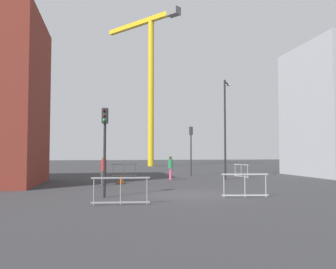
{
  "coord_description": "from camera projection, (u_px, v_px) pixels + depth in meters",
  "views": [
    {
      "loc": [
        -4.1,
        -16.79,
        2.03
      ],
      "look_at": [
        0.0,
        5.76,
        3.21
      ],
      "focal_mm": 37.65,
      "sensor_mm": 36.0,
      "label": 1
    }
  ],
  "objects": [
    {
      "name": "traffic_light_near",
      "position": [
        105.0,
        137.0,
        16.01
      ],
      "size": [
        0.31,
        0.39,
        4.07
      ],
      "color": "#232326",
      "rests_on": "ground"
    },
    {
      "name": "ground",
      "position": [
        189.0,
        194.0,
        17.13
      ],
      "size": [
        160.0,
        160.0,
        0.0
      ],
      "primitive_type": "plane",
      "color": "#333335"
    },
    {
      "name": "pedestrian_waiting",
      "position": [
        104.0,
        168.0,
        21.8
      ],
      "size": [
        0.34,
        0.34,
        1.85
      ],
      "color": "#4C4C51",
      "rests_on": "ground"
    },
    {
      "name": "streetlamp_tall",
      "position": [
        225.0,
        121.0,
        26.78
      ],
      "size": [
        1.07,
        1.55,
        7.56
      ],
      "color": "#232326",
      "rests_on": "ground"
    },
    {
      "name": "traffic_light_far",
      "position": [
        191.0,
        143.0,
        30.52
      ],
      "size": [
        0.36,
        0.38,
        4.28
      ],
      "color": "#2D2D30",
      "rests_on": "ground"
    },
    {
      "name": "safety_barrier_left_run",
      "position": [
        241.0,
        171.0,
        28.66
      ],
      "size": [
        0.37,
        2.18,
        1.08
      ],
      "color": "#B2B5BA",
      "rests_on": "ground"
    },
    {
      "name": "safety_barrier_mid_span",
      "position": [
        121.0,
        190.0,
        13.69
      ],
      "size": [
        2.28,
        0.24,
        1.08
      ],
      "color": "gray",
      "rests_on": "ground"
    },
    {
      "name": "safety_barrier_right_run",
      "position": [
        124.0,
        170.0,
        29.8
      ],
      "size": [
        2.11,
        0.12,
        1.08
      ],
      "color": "#9EA0A5",
      "rests_on": "ground"
    },
    {
      "name": "construction_crane",
      "position": [
        150.0,
        68.0,
        53.47
      ],
      "size": [
        10.06,
        12.07,
        22.91
      ],
      "color": "yellow",
      "rests_on": "ground"
    },
    {
      "name": "traffic_cone_striped",
      "position": [
        121.0,
        179.0,
        22.92
      ],
      "size": [
        0.62,
        0.62,
        0.63
      ],
      "color": "black",
      "rests_on": "ground"
    },
    {
      "name": "pedestrian_walking",
      "position": [
        170.0,
        166.0,
        26.22
      ],
      "size": [
        0.34,
        0.34,
        1.77
      ],
      "color": "#D14C8C",
      "rests_on": "ground"
    },
    {
      "name": "safety_barrier_front",
      "position": [
        245.0,
        185.0,
        15.96
      ],
      "size": [
        2.12,
        0.35,
        1.08
      ],
      "color": "#B2B5BA",
      "rests_on": "ground"
    }
  ]
}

